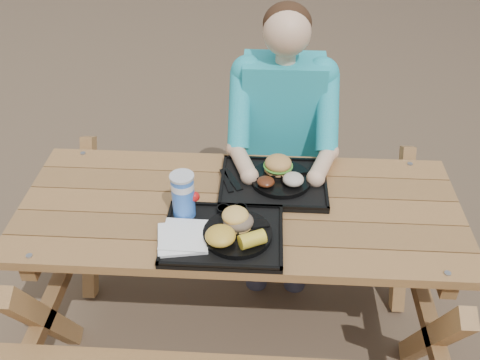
{
  "coord_description": "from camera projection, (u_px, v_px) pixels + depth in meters",
  "views": [
    {
      "loc": [
        0.1,
        -1.68,
        2.14
      ],
      "look_at": [
        0.0,
        0.0,
        0.88
      ],
      "focal_mm": 40.0,
      "sensor_mm": 36.0,
      "label": 1
    }
  ],
  "objects": [
    {
      "name": "sandwich",
      "position": [
        238.0,
        215.0,
        1.99
      ],
      "size": [
        0.11,
        0.11,
        0.11
      ],
      "primitive_type": null,
      "color": "#F2B655",
      "rests_on": "plate_near"
    },
    {
      "name": "baked_beans",
      "position": [
        266.0,
        182.0,
        2.21
      ],
      "size": [
        0.07,
        0.07,
        0.03
      ],
      "primitive_type": "ellipsoid",
      "color": "#562411",
      "rests_on": "plate_far"
    },
    {
      "name": "diner",
      "position": [
        280.0,
        152.0,
        2.69
      ],
      "size": [
        0.48,
        0.84,
        1.28
      ],
      "primitive_type": null,
      "color": "teal",
      "rests_on": "ground"
    },
    {
      "name": "tray_near",
      "position": [
        223.0,
        236.0,
        2.02
      ],
      "size": [
        0.45,
        0.35,
        0.02
      ],
      "primitive_type": "cube",
      "color": "black",
      "rests_on": "picnic_table"
    },
    {
      "name": "plate_near",
      "position": [
        237.0,
        234.0,
        2.0
      ],
      "size": [
        0.26,
        0.26,
        0.02
      ],
      "primitive_type": "cylinder",
      "color": "black",
      "rests_on": "tray_near"
    },
    {
      "name": "condiment_mustard",
      "position": [
        240.0,
        210.0,
        2.1
      ],
      "size": [
        0.05,
        0.05,
        0.03
      ],
      "primitive_type": "cylinder",
      "color": "yellow",
      "rests_on": "tray_near"
    },
    {
      "name": "plate_far",
      "position": [
        281.0,
        179.0,
        2.27
      ],
      "size": [
        0.26,
        0.26,
        0.02
      ],
      "primitive_type": "cylinder",
      "color": "black",
      "rests_on": "tray_far"
    },
    {
      "name": "burger",
      "position": [
        278.0,
        160.0,
        2.27
      ],
      "size": [
        0.12,
        0.12,
        0.11
      ],
      "primitive_type": null,
      "color": "#C28744",
      "rests_on": "plate_far"
    },
    {
      "name": "mac_cheese",
      "position": [
        220.0,
        236.0,
        1.93
      ],
      "size": [
        0.11,
        0.11,
        0.06
      ],
      "primitive_type": "ellipsoid",
      "color": "gold",
      "rests_on": "plate_near"
    },
    {
      "name": "napkin_stack",
      "position": [
        182.0,
        237.0,
        1.98
      ],
      "size": [
        0.21,
        0.21,
        0.02
      ],
      "primitive_type": "cube",
      "rotation": [
        0.0,
        0.0,
        0.18
      ],
      "color": "white",
      "rests_on": "tray_near"
    },
    {
      "name": "picnic_table",
      "position": [
        240.0,
        270.0,
        2.4
      ],
      "size": [
        1.8,
        1.49,
        0.75
      ],
      "primitive_type": null,
      "color": "#999999",
      "rests_on": "ground"
    },
    {
      "name": "ground",
      "position": [
        240.0,
        323.0,
        2.63
      ],
      "size": [
        60.0,
        60.0,
        0.0
      ],
      "primitive_type": "plane",
      "color": "#999999",
      "rests_on": "ground"
    },
    {
      "name": "condiment_bbq",
      "position": [
        223.0,
        211.0,
        2.1
      ],
      "size": [
        0.05,
        0.05,
        0.03
      ],
      "primitive_type": "cylinder",
      "color": "black",
      "rests_on": "tray_near"
    },
    {
      "name": "corn_cob",
      "position": [
        252.0,
        239.0,
        1.92
      ],
      "size": [
        0.13,
        0.13,
        0.06
      ],
      "primitive_type": null,
      "rotation": [
        0.0,
        0.0,
        0.46
      ],
      "color": "yellow",
      "rests_on": "plate_near"
    },
    {
      "name": "potato_salad",
      "position": [
        293.0,
        179.0,
        2.21
      ],
      "size": [
        0.09,
        0.09,
        0.05
      ],
      "primitive_type": "ellipsoid",
      "color": "beige",
      "rests_on": "plate_far"
    },
    {
      "name": "soda_cup",
      "position": [
        183.0,
        196.0,
        2.05
      ],
      "size": [
        0.09,
        0.09,
        0.18
      ],
      "primitive_type": "cylinder",
      "color": "blue",
      "rests_on": "tray_near"
    },
    {
      "name": "tray_far",
      "position": [
        274.0,
        184.0,
        2.28
      ],
      "size": [
        0.45,
        0.35,
        0.02
      ],
      "primitive_type": "cube",
      "color": "black",
      "rests_on": "picnic_table"
    },
    {
      "name": "cutlery_far",
      "position": [
        232.0,
        179.0,
        2.28
      ],
      "size": [
        0.1,
        0.16,
        0.01
      ],
      "primitive_type": "cube",
      "rotation": [
        0.0,
        0.0,
        0.49
      ],
      "color": "black",
      "rests_on": "tray_far"
    }
  ]
}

